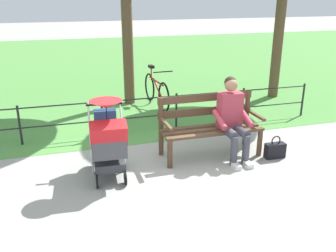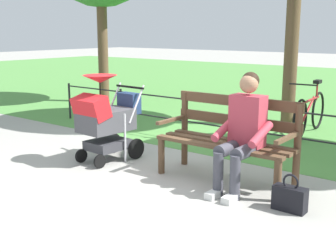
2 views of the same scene
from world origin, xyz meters
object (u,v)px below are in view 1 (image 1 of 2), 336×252
(person_on_bench, at_px, (232,116))
(bicycle, at_px, (156,90))
(handbag, at_px, (275,150))
(stroller, at_px, (108,138))
(park_bench, at_px, (209,123))

(person_on_bench, bearing_deg, bicycle, -82.39)
(handbag, bearing_deg, stroller, -2.11)
(stroller, distance_m, handbag, 2.65)
(person_on_bench, xyz_separation_m, bicycle, (0.41, -3.06, -0.31))
(stroller, bearing_deg, park_bench, -167.68)
(handbag, distance_m, bicycle, 3.48)
(stroller, bearing_deg, handbag, 177.89)
(person_on_bench, bearing_deg, stroller, 4.07)
(stroller, xyz_separation_m, handbag, (-2.60, 0.10, -0.47))
(handbag, bearing_deg, bicycle, -72.01)
(park_bench, distance_m, handbag, 1.13)
(person_on_bench, relative_size, handbag, 3.45)
(bicycle, bearing_deg, person_on_bench, 97.61)
(person_on_bench, distance_m, bicycle, 3.11)
(handbag, relative_size, bicycle, 0.22)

